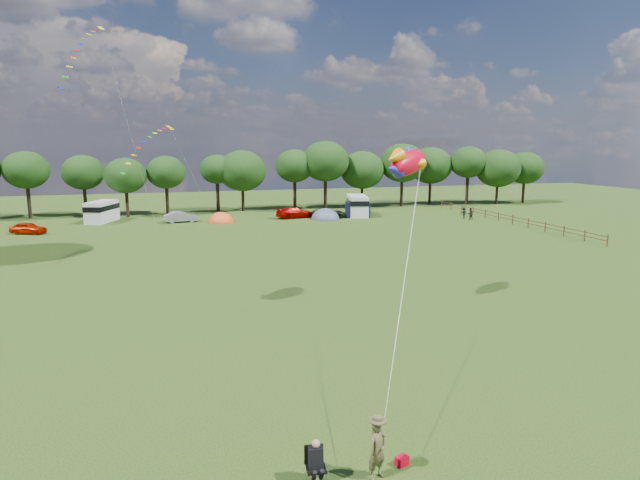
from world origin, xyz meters
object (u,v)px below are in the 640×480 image
object	(u,v)px
fish_kite	(405,163)
walker_a	(470,214)
campervan_b	(102,211)
kite_flyer	(377,450)
tent_orange	(221,222)
car_c	(295,213)
tent_greyblue	(325,219)
car_b	(181,217)
camp_chair	(316,457)
car_d	(329,213)
campervan_d	(357,205)
walker_b	(464,213)
car_a	(28,228)

from	to	relation	value
fish_kite	walker_a	size ratio (longest dim) A/B	2.56
campervan_b	kite_flyer	world-z (taller)	campervan_b
tent_orange	kite_flyer	distance (m)	54.82
car_c	tent_greyblue	xyz separation A→B (m)	(3.65, -2.20, -0.72)
car_b	tent_greyblue	distance (m)	18.64
campervan_b	kite_flyer	bearing A→B (deg)	-147.40
car_c	tent_greyblue	distance (m)	4.32
kite_flyer	car_c	bearing A→B (deg)	53.18
fish_kite	walker_a	world-z (taller)	fish_kite
camp_chair	car_b	bearing A→B (deg)	98.72
car_d	campervan_b	world-z (taller)	campervan_b
car_c	camp_chair	xyz separation A→B (m)	(-12.52, -55.74, 0.11)
tent_orange	walker_a	distance (m)	32.50
campervan_d	walker_b	size ratio (longest dim) A/B	4.14
kite_flyer	walker_b	xyz separation A→B (m)	(32.44, 49.53, -0.19)
car_c	tent_orange	size ratio (longest dim) A/B	1.36
campervan_d	fish_kite	bearing A→B (deg)	176.40
car_a	car_d	xyz separation A→B (m)	(35.92, 3.33, -0.02)
car_b	tent_orange	size ratio (longest dim) A/B	1.09
campervan_b	walker_b	world-z (taller)	campervan_b
tent_orange	car_a	bearing A→B (deg)	-171.53
kite_flyer	walker_b	world-z (taller)	kite_flyer
fish_kite	car_a	bearing A→B (deg)	94.70
car_d	tent_greyblue	world-z (taller)	tent_greyblue
tent_greyblue	walker_a	world-z (taller)	walker_a
kite_flyer	walker_a	bearing A→B (deg)	29.91
car_a	tent_greyblue	xyz separation A→B (m)	(35.06, 2.21, -0.65)
tent_orange	fish_kite	size ratio (longest dim) A/B	0.90
car_a	kite_flyer	bearing A→B (deg)	-133.82
tent_orange	walker_b	world-z (taller)	walker_b
car_a	walker_a	size ratio (longest dim) A/B	2.55
car_a	campervan_d	distance (m)	40.50
campervan_b	walker_b	xyz separation A→B (m)	(46.28, -9.77, -0.69)
car_d	campervan_b	xyz separation A→B (m)	(-29.03, 4.36, 0.79)
car_d	tent_greyblue	distance (m)	1.54
car_d	fish_kite	xyz separation A→B (m)	(-7.14, -39.05, 8.15)
campervan_d	kite_flyer	distance (m)	59.18
car_b	walker_b	xyz separation A→B (m)	(36.59, -6.61, 0.04)
car_c	car_d	size ratio (longest dim) A/B	1.04
car_b	walker_b	bearing A→B (deg)	-108.46
car_b	fish_kite	xyz separation A→B (m)	(12.20, -40.25, 8.10)
car_d	walker_b	distance (m)	18.08
car_a	fish_kite	distance (m)	46.58
tent_orange	campervan_d	bearing A→B (deg)	3.18
car_d	camp_chair	bearing A→B (deg)	175.08
walker_a	campervan_d	bearing A→B (deg)	-30.31
car_c	camp_chair	world-z (taller)	car_c
tent_greyblue	car_d	bearing A→B (deg)	52.35
car_d	fish_kite	distance (m)	40.53
kite_flyer	car_a	bearing A→B (deg)	85.86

